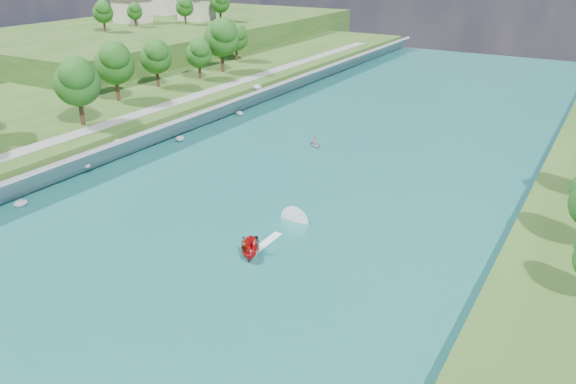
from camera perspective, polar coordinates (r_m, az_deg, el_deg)
The scene contains 10 objects.
ground at distance 55.50m, azimuth -12.73°, elevation -7.79°, with size 260.00×260.00×0.00m, color #2D5119.
river_water at distance 69.44m, azimuth -1.58°, elevation -0.55°, with size 55.00×240.00×0.10m, color #175858.
berm_west at distance 103.11m, azimuth -25.98°, elevation 6.13°, with size 45.00×240.00×3.50m, color #2D5119.
ridge_west at distance 175.15m, azimuth -11.81°, elevation 15.11°, with size 60.00×120.00×9.00m, color #2D5119.
riprap_bank at distance 83.74m, azimuth -17.29°, elevation 3.92°, with size 5.13×236.00×4.30m.
riverside_path at distance 88.91m, azimuth -19.74°, elevation 5.89°, with size 3.00×200.00×0.10m, color gray.
ridge_houses at distance 182.00m, azimuth -12.48°, elevation 18.15°, with size 29.50×29.50×8.40m.
trees_ridge at distance 164.80m, azimuth -11.86°, elevation 17.80°, with size 17.67×39.17×9.98m.
motorboat at distance 57.67m, azimuth -2.87°, elevation -5.10°, with size 3.60×18.80×2.10m.
raft at distance 87.73m, azimuth 2.76°, elevation 4.90°, with size 3.38×3.41×1.53m.
Camera 1 is at (34.02, -33.61, 28.17)m, focal length 35.00 mm.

